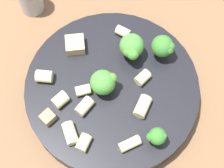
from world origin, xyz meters
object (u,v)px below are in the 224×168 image
Objects in this scene: rigatoni_0 at (60,100)px; rigatoni_2 at (143,78)px; rigatoni_5 at (130,144)px; broccoli_floret_3 at (104,83)px; rigatoni_3 at (83,90)px; rigatoni_9 at (44,76)px; rigatoni_7 at (142,108)px; chicken_chunk_0 at (75,45)px; rigatoni_8 at (123,32)px; rigatoni_6 at (67,131)px; broccoli_floret_0 at (163,47)px; broccoli_floret_1 at (131,47)px; pasta_bowl at (112,91)px; rigatoni_4 at (84,106)px; chicken_chunk_1 at (48,117)px; broccoli_floret_2 at (157,136)px; rigatoni_1 at (84,143)px.

rigatoni_2 is at bearing 144.64° from rigatoni_0.
broccoli_floret_3 is at bearing -118.17° from rigatoni_5.
rigatoni_3 is 0.06m from rigatoni_9.
chicken_chunk_0 is at bearing -97.80° from rigatoni_7.
broccoli_floret_3 is at bearing 21.12° from rigatoni_8.
rigatoni_5 is at bearing 65.97° from chicken_chunk_0.
broccoli_floret_3 is 0.08m from rigatoni_6.
rigatoni_7 is 1.40× the size of rigatoni_8.
broccoli_floret_0 is 1.95× the size of rigatoni_2.
rigatoni_3 is at bearing -11.40° from broccoli_floret_1.
rigatoni_5 is at bearing 95.34° from rigatoni_0.
pasta_bowl is 0.09m from rigatoni_6.
pasta_bowl is 0.07m from broccoli_floret_1.
broccoli_floret_1 is 0.10m from rigatoni_4.
broccoli_floret_3 is (0.06, 0.00, -0.00)m from broccoli_floret_1.
rigatoni_9 is at bearing -70.80° from rigatoni_7.
rigatoni_6 is at bearing -9.87° from broccoli_floret_0.
rigatoni_4 is 1.45× the size of chicken_chunk_1.
broccoli_floret_2 is at bearing 59.45° from rigatoni_7.
rigatoni_8 is at bearing -84.18° from broccoli_floret_0.
rigatoni_9 is at bearing -38.88° from broccoli_floret_0.
rigatoni_1 is (0.06, -0.07, -0.01)m from broccoli_floret_2.
broccoli_floret_2 is 1.20× the size of rigatoni_7.
broccoli_floret_2 is at bearing 52.20° from rigatoni_8.
broccoli_floret_0 is at bearing 122.59° from chicken_chunk_0.
rigatoni_7 is (0.00, 0.05, 0.02)m from pasta_bowl.
rigatoni_1 is 0.06m from rigatoni_5.
rigatoni_8 is (-0.16, -0.03, -0.00)m from rigatoni_6.
rigatoni_2 is at bearing 142.29° from pasta_bowl.
broccoli_floret_3 is 1.45× the size of rigatoni_5.
broccoli_floret_1 reaches higher than rigatoni_2.
rigatoni_3 is at bearing 154.05° from rigatoni_0.
rigatoni_6 is 1.40× the size of rigatoni_8.
pasta_bowl is at bearing -92.32° from rigatoni_7.
rigatoni_7 is (0.09, 0.03, -0.02)m from broccoli_floret_0.
rigatoni_2 reaches higher than rigatoni_8.
rigatoni_4 is 0.07m from rigatoni_9.
rigatoni_9 is (-0.00, -0.15, 0.00)m from rigatoni_5.
rigatoni_3 is 0.71× the size of rigatoni_5.
rigatoni_3 and chicken_chunk_1 have the same top height.
chicken_chunk_0 is at bearing -80.09° from rigatoni_2.
rigatoni_3 and rigatoni_8 have the same top height.
rigatoni_9 is at bearing -89.27° from rigatoni_4.
rigatoni_2 is 1.22× the size of chicken_chunk_1.
broccoli_floret_0 is 1.41× the size of rigatoni_6.
rigatoni_3 is (0.03, -0.03, 0.02)m from pasta_bowl.
rigatoni_8 is at bearing -152.51° from pasta_bowl.
broccoli_floret_1 is 2.15× the size of rigatoni_3.
pasta_bowl is 11.60× the size of rigatoni_1.
rigatoni_8 is 0.07m from chicken_chunk_0.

